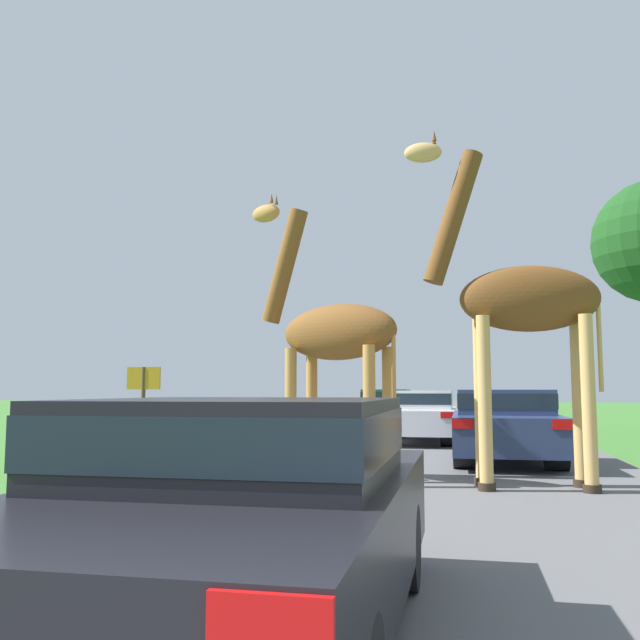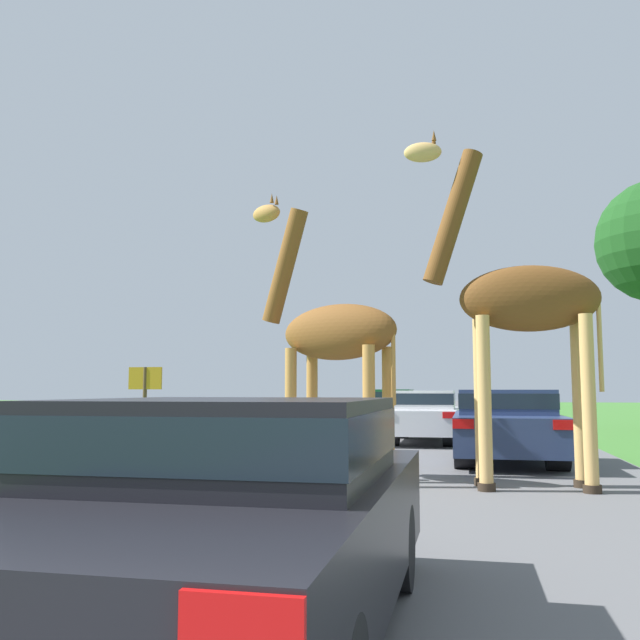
{
  "view_description": "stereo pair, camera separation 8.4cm",
  "coord_description": "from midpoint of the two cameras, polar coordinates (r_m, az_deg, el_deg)",
  "views": [
    {
      "loc": [
        0.58,
        -0.16,
        1.38
      ],
      "look_at": [
        -1.57,
        10.15,
        2.47
      ],
      "focal_mm": 38.0,
      "sensor_mm": 36.0,
      "label": 1
    },
    {
      "loc": [
        0.67,
        -0.14,
        1.38
      ],
      "look_at": [
        -1.57,
        10.15,
        2.47
      ],
      "focal_mm": 38.0,
      "sensor_mm": 36.0,
      "label": 2
    }
  ],
  "objects": [
    {
      "name": "car_queue_right",
      "position": [
        18.43,
        8.87,
        -7.84
      ],
      "size": [
        1.78,
        4.53,
        1.36
      ],
      "color": "silver",
      "rests_on": "ground"
    },
    {
      "name": "car_queue_left",
      "position": [
        26.29,
        5.98,
        -7.25
      ],
      "size": [
        1.88,
        4.68,
        1.4
      ],
      "color": "#144C28",
      "rests_on": "ground"
    },
    {
      "name": "car_far_ahead",
      "position": [
        13.64,
        15.57,
        -8.4
      ],
      "size": [
        1.93,
        4.2,
        1.38
      ],
      "color": "navy",
      "rests_on": "ground"
    },
    {
      "name": "car_lead_maroon",
      "position": [
        3.93,
        -6.96,
        -15.71
      ],
      "size": [
        1.82,
        3.98,
        1.33
      ],
      "color": "black",
      "rests_on": "ground"
    },
    {
      "name": "giraffe_near_road",
      "position": [
        10.58,
        1.18,
        -1.43
      ],
      "size": [
        2.72,
        1.46,
        4.68
      ],
      "rotation": [
        0.0,
        0.0,
        1.19
      ],
      "color": "#B77F3D",
      "rests_on": "ground"
    },
    {
      "name": "sign_post",
      "position": [
        13.87,
        -14.37,
        -6.17
      ],
      "size": [
        0.7,
        0.08,
        1.83
      ],
      "color": "#4C3823",
      "rests_on": "ground"
    },
    {
      "name": "giraffe_companion",
      "position": [
        10.13,
        16.72,
        0.89
      ],
      "size": [
        2.78,
        0.88,
        5.23
      ],
      "rotation": [
        0.0,
        0.0,
        1.65
      ],
      "color": "tan",
      "rests_on": "ground"
    },
    {
      "name": "road",
      "position": [
        30.19,
        11.18,
        -8.41
      ],
      "size": [
        7.29,
        120.0,
        0.0
      ],
      "color": "#5B5B5E",
      "rests_on": "ground"
    }
  ]
}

